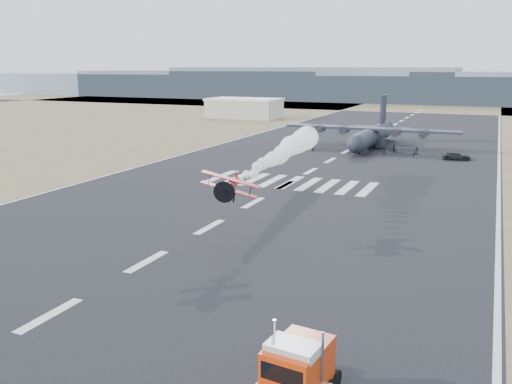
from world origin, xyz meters
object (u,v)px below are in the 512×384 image
Objects in this scene: aerobatic_biplane at (230,185)px; crew_f at (368,145)px; hangar_left at (244,108)px; support_vehicle at (456,156)px; crew_e at (417,151)px; crew_h at (394,148)px; crew_g at (414,152)px; crew_c at (384,151)px; crew_a at (372,146)px; transport_aircraft at (372,134)px; crew_b at (370,147)px; crew_d at (313,147)px; semi_truck at (293,377)px.

aerobatic_biplane is 70.87m from crew_f.
hangar_left is 96.94m from support_vehicle.
support_vehicle is 3.34× the size of crew_e.
crew_f is at bearing 84.92° from aerobatic_biplane.
aerobatic_biplane is 3.55× the size of crew_f.
crew_h is (61.26, -57.81, -2.61)m from hangar_left.
crew_e is at bearing 110.70° from crew_h.
hangar_left is 91.13m from crew_g.
aerobatic_biplane is at bearing -74.18° from crew_c.
crew_f is (-1.11, 0.54, -0.04)m from crew_a.
transport_aircraft is 6.64m from crew_b.
crew_d is at bearing -159.54° from crew_c.
crew_g is (9.59, -6.57, 0.10)m from crew_a.
crew_g is (5.92, -0.35, 0.11)m from crew_c.
crew_f is (-16.38, 92.63, -1.06)m from semi_truck.
transport_aircraft is at bearing -2.59° from crew_g.
crew_d is 1.08× the size of crew_h.
crew_c is at bearing 80.79° from aerobatic_biplane.
crew_g is (-7.89, -0.10, 0.22)m from support_vehicle.
transport_aircraft is 11.37m from crew_c.
transport_aircraft is at bearing 35.85° from crew_b.
semi_truck is 5.06× the size of crew_a.
hangar_left is 78.51m from crew_f.
crew_f is (9.99, 7.28, -0.06)m from crew_d.
semi_truck is at bearing 121.19° from crew_e.
crew_c is 0.97× the size of crew_d.
crew_c is at bearing 57.05° from crew_e.
semi_truck reaches higher than crew_f.
crew_c is 1.04× the size of crew_f.
semi_truck is 91.05m from crew_h.
support_vehicle is 3.05× the size of crew_a.
semi_truck is at bearing 41.42° from crew_h.
crew_d is at bearing 138.41° from crew_b.
crew_b is 12.02m from crew_d.
semi_truck is 85.65m from support_vehicle.
crew_f is (-1.17, 2.83, -0.06)m from crew_b.
semi_truck is at bearing 130.06° from crew_d.
support_vehicle is at bearing -76.81° from crew_b.
semi_truck is at bearing -143.69° from crew_b.
crew_a is at bearing -125.88° from crew_d.
crew_b is at bearing 105.50° from semi_truck.
crew_h is at bearing 57.53° from support_vehicle.
crew_g reaches higher than crew_a.
hangar_left reaches higher than semi_truck.
crew_d is at bearing 113.06° from semi_truck.
hangar_left is at bearing 107.80° from aerobatic_biplane.
crew_c is (3.67, -6.21, -0.01)m from crew_a.
transport_aircraft is at bearing -116.18° from crew_a.
crew_d reaches higher than crew_e.
crew_f is at bearing 8.83° from crew_g.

